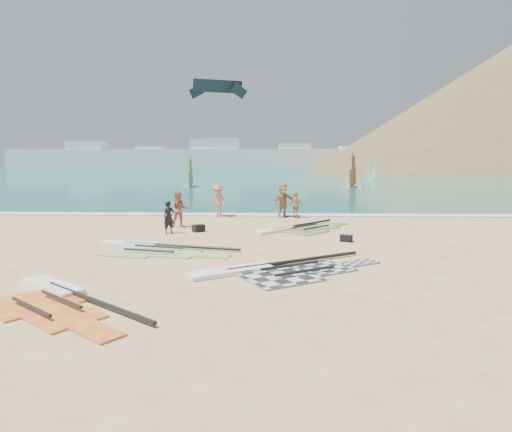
{
  "coord_description": "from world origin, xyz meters",
  "views": [
    {
      "loc": [
        1.9,
        -13.93,
        3.28
      ],
      "look_at": [
        1.19,
        4.0,
        1.0
      ],
      "focal_mm": 30.0,
      "sensor_mm": 36.0,
      "label": 1
    }
  ],
  "objects_px": {
    "person_wetsuit": "(169,217)",
    "gear_bag_far": "(346,238)",
    "gear_bag_near": "(199,228)",
    "beachgoer_left": "(179,210)",
    "rig_green": "(148,248)",
    "rig_orange": "(297,229)",
    "beachgoer_back": "(296,205)",
    "rig_red": "(55,299)",
    "beachgoer_mid": "(218,201)",
    "rig_grey": "(275,270)",
    "beachgoer_right": "(283,200)"
  },
  "relations": [
    {
      "from": "rig_grey",
      "to": "beachgoer_left",
      "type": "bearing_deg",
      "value": 86.98
    },
    {
      "from": "rig_red",
      "to": "beachgoer_mid",
      "type": "distance_m",
      "value": 15.94
    },
    {
      "from": "rig_green",
      "to": "gear_bag_far",
      "type": "bearing_deg",
      "value": 27.57
    },
    {
      "from": "rig_orange",
      "to": "beachgoer_left",
      "type": "height_order",
      "value": "beachgoer_left"
    },
    {
      "from": "gear_bag_far",
      "to": "beachgoer_left",
      "type": "height_order",
      "value": "beachgoer_left"
    },
    {
      "from": "rig_green",
      "to": "rig_orange",
      "type": "bearing_deg",
      "value": 53.6
    },
    {
      "from": "rig_green",
      "to": "rig_orange",
      "type": "xyz_separation_m",
      "value": [
        5.87,
        4.93,
        -0.0
      ]
    },
    {
      "from": "rig_grey",
      "to": "rig_orange",
      "type": "height_order",
      "value": "rig_grey"
    },
    {
      "from": "rig_grey",
      "to": "rig_red",
      "type": "height_order",
      "value": "rig_grey"
    },
    {
      "from": "beachgoer_mid",
      "to": "beachgoer_right",
      "type": "xyz_separation_m",
      "value": [
        3.91,
        0.02,
        0.05
      ]
    },
    {
      "from": "rig_grey",
      "to": "beachgoer_right",
      "type": "distance_m",
      "value": 12.96
    },
    {
      "from": "beachgoer_back",
      "to": "gear_bag_far",
      "type": "bearing_deg",
      "value": 144.4
    },
    {
      "from": "beachgoer_right",
      "to": "person_wetsuit",
      "type": "bearing_deg",
      "value": -175.96
    },
    {
      "from": "rig_green",
      "to": "gear_bag_near",
      "type": "xyz_separation_m",
      "value": [
        1.17,
        4.21,
        0.12
      ]
    },
    {
      "from": "rig_red",
      "to": "gear_bag_near",
      "type": "bearing_deg",
      "value": 117.68
    },
    {
      "from": "rig_green",
      "to": "beachgoer_right",
      "type": "relative_size",
      "value": 2.91
    },
    {
      "from": "beachgoer_back",
      "to": "beachgoer_right",
      "type": "distance_m",
      "value": 0.92
    },
    {
      "from": "beachgoer_left",
      "to": "rig_grey",
      "type": "bearing_deg",
      "value": -71.03
    },
    {
      "from": "person_wetsuit",
      "to": "gear_bag_far",
      "type": "bearing_deg",
      "value": -54.29
    },
    {
      "from": "rig_orange",
      "to": "beachgoer_left",
      "type": "distance_m",
      "value": 6.0
    },
    {
      "from": "beachgoer_left",
      "to": "gear_bag_near",
      "type": "bearing_deg",
      "value": -58.47
    },
    {
      "from": "person_wetsuit",
      "to": "beachgoer_back",
      "type": "height_order",
      "value": "beachgoer_back"
    },
    {
      "from": "rig_green",
      "to": "beachgoer_back",
      "type": "height_order",
      "value": "beachgoer_back"
    },
    {
      "from": "beachgoer_right",
      "to": "rig_green",
      "type": "bearing_deg",
      "value": -163.07
    },
    {
      "from": "rig_red",
      "to": "beachgoer_mid",
      "type": "height_order",
      "value": "beachgoer_mid"
    },
    {
      "from": "rig_grey",
      "to": "gear_bag_near",
      "type": "relative_size",
      "value": 11.5
    },
    {
      "from": "beachgoer_mid",
      "to": "rig_grey",
      "type": "bearing_deg",
      "value": -33.33
    },
    {
      "from": "gear_bag_far",
      "to": "rig_red",
      "type": "bearing_deg",
      "value": -135.96
    },
    {
      "from": "rig_red",
      "to": "rig_orange",
      "type": "bearing_deg",
      "value": 96.7
    },
    {
      "from": "rig_green",
      "to": "gear_bag_near",
      "type": "height_order",
      "value": "gear_bag_near"
    },
    {
      "from": "rig_orange",
      "to": "rig_red",
      "type": "xyz_separation_m",
      "value": [
        -6.36,
        -10.94,
        -0.0
      ]
    },
    {
      "from": "gear_bag_far",
      "to": "beachgoer_mid",
      "type": "bearing_deg",
      "value": 128.85
    },
    {
      "from": "rig_red",
      "to": "rig_grey",
      "type": "bearing_deg",
      "value": 65.99
    },
    {
      "from": "beachgoer_mid",
      "to": "rig_red",
      "type": "bearing_deg",
      "value": -54.73
    },
    {
      "from": "gear_bag_far",
      "to": "rig_grey",
      "type": "bearing_deg",
      "value": -120.58
    },
    {
      "from": "rig_orange",
      "to": "gear_bag_near",
      "type": "height_order",
      "value": "gear_bag_near"
    },
    {
      "from": "person_wetsuit",
      "to": "beachgoer_mid",
      "type": "bearing_deg",
      "value": 34.9
    },
    {
      "from": "person_wetsuit",
      "to": "gear_bag_near",
      "type": "bearing_deg",
      "value": -18.66
    },
    {
      "from": "rig_red",
      "to": "gear_bag_far",
      "type": "relative_size",
      "value": 9.78
    },
    {
      "from": "beachgoer_back",
      "to": "rig_orange",
      "type": "bearing_deg",
      "value": 129.58
    },
    {
      "from": "rig_orange",
      "to": "beachgoer_back",
      "type": "xyz_separation_m",
      "value": [
        0.16,
        4.41,
        0.71
      ]
    },
    {
      "from": "beachgoer_right",
      "to": "rig_grey",
      "type": "bearing_deg",
      "value": -137.14
    },
    {
      "from": "rig_red",
      "to": "beachgoer_left",
      "type": "xyz_separation_m",
      "value": [
        0.45,
        11.57,
        0.85
      ]
    },
    {
      "from": "gear_bag_near",
      "to": "beachgoer_mid",
      "type": "bearing_deg",
      "value": 87.98
    },
    {
      "from": "gear_bag_far",
      "to": "beachgoer_left",
      "type": "relative_size",
      "value": 0.26
    },
    {
      "from": "gear_bag_near",
      "to": "beachgoer_left",
      "type": "xyz_separation_m",
      "value": [
        -1.2,
        1.36,
        0.73
      ]
    },
    {
      "from": "rig_grey",
      "to": "gear_bag_far",
      "type": "height_order",
      "value": "gear_bag_far"
    },
    {
      "from": "person_wetsuit",
      "to": "beachgoer_mid",
      "type": "distance_m",
      "value": 6.31
    },
    {
      "from": "rig_red",
      "to": "gear_bag_far",
      "type": "bearing_deg",
      "value": 80.91
    },
    {
      "from": "rig_red",
      "to": "gear_bag_near",
      "type": "xyz_separation_m",
      "value": [
        1.65,
        10.21,
        0.12
      ]
    }
  ]
}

